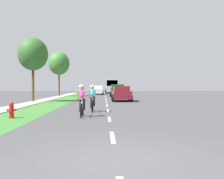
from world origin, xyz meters
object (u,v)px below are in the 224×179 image
(fire_hydrant_red, at_px, (11,110))
(pickup_white, at_px, (97,90))
(cyclist_trailing, at_px, (92,98))
(suv_dark_green, at_px, (117,90))
(sedan_maroon, at_px, (121,94))
(street_tree_far, at_px, (59,63))
(bus_silver, at_px, (111,84))
(street_tree_near, at_px, (33,54))
(cyclist_lead, at_px, (82,100))

(fire_hydrant_red, bearing_deg, pickup_white, 84.84)
(cyclist_trailing, bearing_deg, suv_dark_green, 83.29)
(cyclist_trailing, relative_size, sedan_maroon, 0.40)
(fire_hydrant_red, distance_m, cyclist_trailing, 4.81)
(fire_hydrant_red, relative_size, sedan_maroon, 0.18)
(pickup_white, xyz_separation_m, street_tree_far, (-5.58, -7.62, 4.12))
(street_tree_far, bearing_deg, fire_hydrant_red, -85.07)
(fire_hydrant_red, bearing_deg, suv_dark_green, 76.10)
(sedan_maroon, height_order, street_tree_far, street_tree_far)
(suv_dark_green, xyz_separation_m, bus_silver, (-0.22, 22.36, 1.03))
(suv_dark_green, bearing_deg, pickup_white, 107.89)
(sedan_maroon, height_order, pickup_white, pickup_white)
(cyclist_trailing, height_order, street_tree_near, street_tree_near)
(cyclist_lead, distance_m, sedan_maroon, 14.14)
(cyclist_trailing, distance_m, street_tree_far, 25.75)
(cyclist_lead, relative_size, street_tree_near, 0.27)
(sedan_maroon, xyz_separation_m, street_tree_near, (-8.73, -0.70, 3.87))
(suv_dark_green, distance_m, street_tree_near, 15.41)
(suv_dark_green, bearing_deg, cyclist_trailing, -96.71)
(fire_hydrant_red, relative_size, pickup_white, 0.15)
(fire_hydrant_red, relative_size, street_tree_far, 0.11)
(street_tree_far, bearing_deg, pickup_white, 53.75)
(cyclist_lead, xyz_separation_m, pickup_white, (-0.09, 34.91, 0.02))
(fire_hydrant_red, xyz_separation_m, pickup_white, (3.19, 35.35, 0.46))
(street_tree_near, bearing_deg, bus_silver, 75.82)
(bus_silver, relative_size, street_tree_far, 1.73)
(fire_hydrant_red, bearing_deg, bus_silver, 82.73)
(sedan_maroon, relative_size, street_tree_near, 0.69)
(bus_silver, bearing_deg, street_tree_far, -112.82)
(street_tree_near, relative_size, street_tree_far, 0.93)
(sedan_maroon, relative_size, street_tree_far, 0.64)
(fire_hydrant_red, bearing_deg, sedan_maroon, 66.68)
(cyclist_lead, distance_m, street_tree_far, 28.18)
(fire_hydrant_red, bearing_deg, cyclist_trailing, 39.74)
(street_tree_near, xyz_separation_m, street_tree_far, (0.17, 14.14, 0.32))
(fire_hydrant_red, xyz_separation_m, cyclist_trailing, (3.68, 3.06, 0.44))
(fire_hydrant_red, xyz_separation_m, sedan_maroon, (6.16, 14.29, 0.40))
(cyclist_lead, distance_m, cyclist_trailing, 2.65)
(sedan_maroon, bearing_deg, bus_silver, 90.07)
(fire_hydrant_red, distance_m, cyclist_lead, 3.34)
(suv_dark_green, height_order, pickup_white, suv_dark_green)
(fire_hydrant_red, relative_size, cyclist_lead, 0.44)
(street_tree_far, bearing_deg, cyclist_lead, -78.26)
(cyclist_trailing, xyz_separation_m, street_tree_near, (-6.25, 10.53, 3.83))
(bus_silver, distance_m, street_tree_near, 35.56)
(cyclist_lead, bearing_deg, fire_hydrant_red, -172.24)
(pickup_white, bearing_deg, sedan_maroon, -81.98)
(suv_dark_green, xyz_separation_m, street_tree_far, (-8.73, 2.13, 4.01))
(street_tree_near, bearing_deg, cyclist_trailing, -59.31)
(fire_hydrant_red, distance_m, street_tree_far, 28.22)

